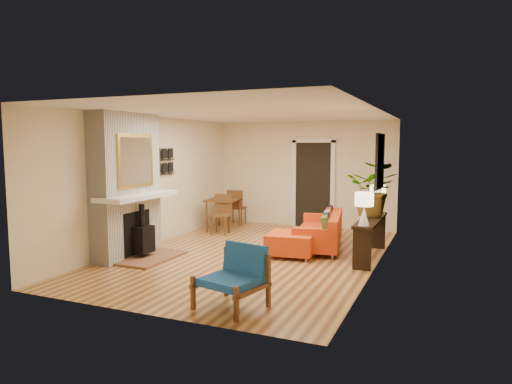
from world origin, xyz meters
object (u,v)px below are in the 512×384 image
sofa (323,231)px  dining_table (226,205)px  lamp_far (378,195)px  houseplant (374,189)px  ottoman (291,243)px  lamp_near (364,205)px  blue_chair (236,273)px  console_table (371,227)px

sofa → dining_table: size_ratio=1.18×
lamp_far → houseplant: houseplant is taller
lamp_far → houseplant: bearing=-91.2°
ottoman → lamp_near: size_ratio=1.71×
lamp_far → sofa: bearing=-165.9°
blue_chair → houseplant: size_ratio=0.89×
sofa → ottoman: size_ratio=2.19×
blue_chair → console_table: (1.17, 3.12, 0.16)m
ottoman → console_table: size_ratio=0.50×
blue_chair → console_table: bearing=69.4°
sofa → ottoman: bearing=-113.0°
blue_chair → lamp_far: size_ratio=1.65×
blue_chair → lamp_near: bearing=63.5°
sofa → lamp_near: lamp_near is taller
dining_table → console_table: dining_table is taller
ottoman → houseplant: (1.35, 0.64, 0.98)m
sofa → lamp_near: bearing=-51.1°
dining_table → console_table: (3.65, -1.52, -0.02)m
ottoman → lamp_near: bearing=-15.8°
dining_table → lamp_near: size_ratio=3.17×
dining_table → console_table: bearing=-22.7°
lamp_far → houseplant: size_ratio=0.54×
sofa → lamp_far: (1.00, 0.25, 0.73)m
lamp_far → blue_chair: bearing=-107.0°
blue_chair → lamp_near: size_ratio=1.65×
dining_table → sofa: bearing=-21.5°
sofa → houseplant: houseplant is taller
lamp_near → ottoman: bearing=164.2°
sofa → blue_chair: size_ratio=2.27×
ottoman → console_table: 1.45m
console_table → lamp_near: lamp_near is taller
dining_table → lamp_near: (3.65, -2.28, 0.47)m
console_table → sofa: bearing=154.4°
blue_chair → lamp_far: bearing=73.0°
blue_chair → houseplant: (1.16, 3.39, 0.81)m
houseplant → dining_table: bearing=161.0°
sofa → console_table: bearing=-25.6°
console_table → ottoman: bearing=-164.6°
dining_table → console_table: size_ratio=0.93×
blue_chair → console_table: size_ratio=0.48×
dining_table → lamp_far: (3.65, -0.79, 0.47)m
sofa → ottoman: (-0.36, -0.85, -0.09)m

